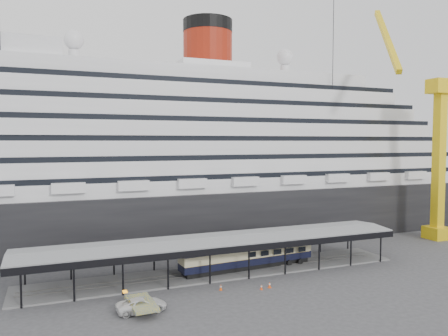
{
  "coord_description": "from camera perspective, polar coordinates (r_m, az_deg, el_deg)",
  "views": [
    {
      "loc": [
        -22.57,
        -53.37,
        19.18
      ],
      "look_at": [
        1.98,
        8.0,
        15.15
      ],
      "focal_mm": 35.0,
      "sensor_mm": 36.0,
      "label": 1
    }
  ],
  "objects": [
    {
      "name": "ground",
      "position": [
        61.04,
        1.1,
        -14.83
      ],
      "size": [
        200.0,
        200.0,
        0.0
      ],
      "primitive_type": "plane",
      "color": "#3A3A3D",
      "rests_on": "ground"
    },
    {
      "name": "cruise_ship",
      "position": [
        88.32,
        -6.97,
        2.92
      ],
      "size": [
        130.0,
        30.0,
        43.9
      ],
      "color": "black",
      "rests_on": "ground"
    },
    {
      "name": "platform_canopy",
      "position": [
        64.81,
        -0.65,
        -11.55
      ],
      "size": [
        56.0,
        9.18,
        5.3
      ],
      "color": "slate",
      "rests_on": "ground"
    },
    {
      "name": "crane_yellow",
      "position": [
        94.53,
        25.7,
        3.61
      ],
      "size": [
        23.83,
        18.78,
        47.6
      ],
      "color": "yellow",
      "rests_on": "ground"
    },
    {
      "name": "port_truck",
      "position": [
        52.32,
        -10.71,
        -17.16
      ],
      "size": [
        5.76,
        2.86,
        1.57
      ],
      "primitive_type": "imported",
      "rotation": [
        0.0,
        0.0,
        1.62
      ],
      "color": "silver",
      "rests_on": "ground"
    },
    {
      "name": "pullman_carriage",
      "position": [
        66.52,
        3.15,
        -11.0
      ],
      "size": [
        21.45,
        4.38,
        20.91
      ],
      "rotation": [
        0.0,
        0.0,
        0.08
      ],
      "color": "black",
      "rests_on": "ground"
    },
    {
      "name": "traffic_cone_left",
      "position": [
        58.33,
        -0.43,
        -15.3
      ],
      "size": [
        0.52,
        0.52,
        0.79
      ],
      "rotation": [
        0.0,
        0.0,
        -0.35
      ],
      "color": "#DE4B0C",
      "rests_on": "ground"
    },
    {
      "name": "traffic_cone_mid",
      "position": [
        58.75,
        4.91,
        -15.22
      ],
      "size": [
        0.4,
        0.4,
        0.7
      ],
      "rotation": [
        0.0,
        0.0,
        0.14
      ],
      "color": "#FA4B0D",
      "rests_on": "ground"
    },
    {
      "name": "traffic_cone_right",
      "position": [
        59.51,
        5.97,
        -14.93
      ],
      "size": [
        0.52,
        0.52,
        0.8
      ],
      "rotation": [
        0.0,
        0.0,
        0.32
      ],
      "color": "#F24B0D",
      "rests_on": "ground"
    }
  ]
}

